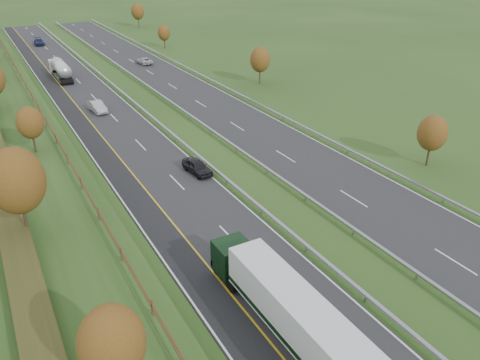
# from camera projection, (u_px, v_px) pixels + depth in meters

# --- Properties ---
(ground) EXTENTS (400.00, 400.00, 0.00)m
(ground) POSITION_uv_depth(u_px,v_px,m) (167.00, 118.00, 68.45)
(ground) COLOR #244017
(ground) RESTS_ON ground
(near_carriageway) EXTENTS (10.50, 200.00, 0.04)m
(near_carriageway) POSITION_uv_depth(u_px,v_px,m) (104.00, 117.00, 68.83)
(near_carriageway) COLOR #242427
(near_carriageway) RESTS_ON ground
(far_carriageway) EXTENTS (10.50, 200.00, 0.04)m
(far_carriageway) POSITION_uv_depth(u_px,v_px,m) (205.00, 101.00, 76.06)
(far_carriageway) COLOR #242427
(far_carriageway) RESTS_ON ground
(hard_shoulder) EXTENTS (3.00, 200.00, 0.04)m
(hard_shoulder) POSITION_uv_depth(u_px,v_px,m) (78.00, 121.00, 67.19)
(hard_shoulder) COLOR black
(hard_shoulder) RESTS_ON ground
(lane_markings) EXTENTS (26.75, 200.00, 0.01)m
(lane_markings) POSITION_uv_depth(u_px,v_px,m) (146.00, 111.00, 71.53)
(lane_markings) COLOR silver
(lane_markings) RESTS_ON near_carriageway
(embankment_left) EXTENTS (12.00, 200.00, 2.00)m
(embankment_left) POSITION_uv_depth(u_px,v_px,m) (6.00, 126.00, 62.70)
(embankment_left) COLOR #244017
(embankment_left) RESTS_ON ground
(fence_left) EXTENTS (0.12, 189.06, 1.20)m
(fence_left) POSITION_uv_depth(u_px,v_px,m) (40.00, 109.00, 63.57)
(fence_left) COLOR #422B19
(fence_left) RESTS_ON embankment_left
(median_barrier_near) EXTENTS (0.32, 200.00, 0.71)m
(median_barrier_near) POSITION_uv_depth(u_px,v_px,m) (141.00, 108.00, 71.06)
(median_barrier_near) COLOR gray
(median_barrier_near) RESTS_ON ground
(median_barrier_far) EXTENTS (0.32, 200.00, 0.71)m
(median_barrier_far) POSITION_uv_depth(u_px,v_px,m) (172.00, 103.00, 73.30)
(median_barrier_far) COLOR gray
(median_barrier_far) RESTS_ON ground
(outer_barrier_far) EXTENTS (0.32, 200.00, 0.71)m
(outer_barrier_far) POSITION_uv_depth(u_px,v_px,m) (236.00, 93.00, 78.34)
(outer_barrier_far) COLOR gray
(outer_barrier_far) RESTS_ON ground
(trees_left) EXTENTS (6.64, 164.30, 7.66)m
(trees_left) POSITION_uv_depth(u_px,v_px,m) (2.00, 93.00, 57.82)
(trees_left) COLOR #2D2116
(trees_left) RESTS_ON embankment_left
(trees_far) EXTENTS (8.45, 118.60, 7.12)m
(trees_far) POSITION_uv_depth(u_px,v_px,m) (202.00, 39.00, 102.75)
(trees_far) COLOR #2D2116
(trees_far) RESTS_ON ground
(box_lorry) EXTENTS (2.58, 16.28, 4.06)m
(box_lorry) POSITION_uv_depth(u_px,v_px,m) (287.00, 309.00, 29.14)
(box_lorry) COLOR black
(box_lorry) RESTS_ON near_carriageway
(road_tanker) EXTENTS (2.40, 11.22, 3.46)m
(road_tanker) POSITION_uv_depth(u_px,v_px,m) (60.00, 69.00, 88.08)
(road_tanker) COLOR silver
(road_tanker) RESTS_ON near_carriageway
(car_dark_near) EXTENTS (2.29, 4.65, 1.52)m
(car_dark_near) POSITION_uv_depth(u_px,v_px,m) (197.00, 167.00, 51.60)
(car_dark_near) COLOR black
(car_dark_near) RESTS_ON near_carriageway
(car_silver_mid) EXTENTS (2.14, 4.98, 1.60)m
(car_silver_mid) POSITION_uv_depth(u_px,v_px,m) (97.00, 107.00, 70.73)
(car_silver_mid) COLOR #999A9D
(car_silver_mid) RESTS_ON near_carriageway
(car_small_far) EXTENTS (2.45, 5.53, 1.58)m
(car_small_far) POSITION_uv_depth(u_px,v_px,m) (39.00, 42.00, 118.65)
(car_small_far) COLOR #141B41
(car_small_far) RESTS_ON near_carriageway
(car_oncoming) EXTENTS (2.63, 5.07, 1.36)m
(car_oncoming) POSITION_uv_depth(u_px,v_px,m) (144.00, 61.00, 99.54)
(car_oncoming) COLOR #B5B5BB
(car_oncoming) RESTS_ON far_carriageway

